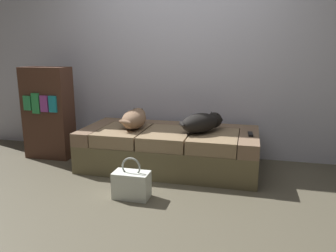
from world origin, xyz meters
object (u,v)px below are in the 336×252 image
object	(u,v)px
dog_tan	(135,118)
tv_remote	(250,134)
dog_dark	(202,122)
handbag	(132,184)
couch	(169,149)
bookshelf	(48,113)

from	to	relation	value
dog_tan	tv_remote	bearing A→B (deg)	-1.43
tv_remote	dog_dark	bearing A→B (deg)	174.34
dog_tan	handbag	distance (m)	0.96
couch	bookshelf	size ratio (longest dim) A/B	1.74
couch	dog_tan	bearing A→B (deg)	-178.81
handbag	bookshelf	xyz separation A→B (m)	(-1.38, 0.88, 0.43)
dog_dark	handbag	world-z (taller)	dog_dark
couch	tv_remote	bearing A→B (deg)	-2.61
couch	bookshelf	xyz separation A→B (m)	(-1.52, 0.04, 0.33)
dog_tan	handbag	world-z (taller)	dog_tan
dog_dark	couch	bearing A→B (deg)	175.06
dog_tan	tv_remote	distance (m)	1.27
tv_remote	bookshelf	size ratio (longest dim) A/B	0.14
dog_tan	handbag	size ratio (longest dim) A/B	1.61
dog_tan	dog_dark	world-z (taller)	same
couch	handbag	xyz separation A→B (m)	(-0.14, -0.84, -0.09)
couch	tv_remote	distance (m)	0.90
tv_remote	bookshelf	distance (m)	2.39
dog_dark	tv_remote	bearing A→B (deg)	-0.89
couch	bookshelf	world-z (taller)	bookshelf
dog_dark	tv_remote	distance (m)	0.51
tv_remote	bookshelf	bearing A→B (deg)	173.39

